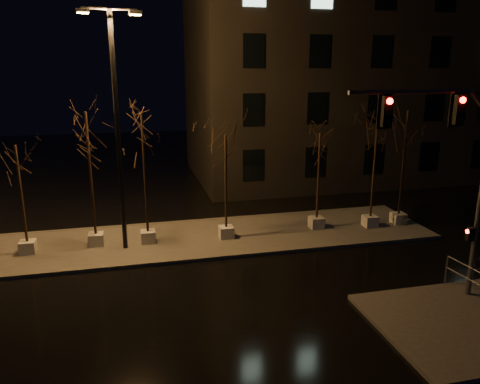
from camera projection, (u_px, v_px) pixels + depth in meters
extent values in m
plane|color=black|center=(232.00, 298.00, 16.62)|extent=(90.00, 90.00, 0.00)
cube|color=#423F3B|center=(204.00, 238.00, 22.23)|extent=(22.00, 5.00, 0.15)
cube|color=black|center=(363.00, 73.00, 34.71)|extent=(25.00, 12.00, 15.00)
cube|color=beige|center=(28.00, 247.00, 20.19)|extent=(0.65, 0.65, 0.55)
cylinder|color=black|center=(21.00, 194.00, 19.57)|extent=(0.11, 0.11, 4.17)
cube|color=beige|center=(96.00, 239.00, 21.08)|extent=(0.65, 0.65, 0.55)
cylinder|color=black|center=(91.00, 175.00, 20.29)|extent=(0.11, 0.11, 5.43)
cube|color=beige|center=(148.00, 237.00, 21.41)|extent=(0.65, 0.65, 0.55)
cylinder|color=black|center=(145.00, 174.00, 20.64)|extent=(0.11, 0.11, 5.32)
cube|color=beige|center=(226.00, 232.00, 21.99)|extent=(0.65, 0.65, 0.55)
cylinder|color=black|center=(226.00, 182.00, 21.36)|extent=(0.11, 0.11, 4.32)
cube|color=beige|center=(316.00, 222.00, 23.35)|extent=(0.65, 0.65, 0.55)
cylinder|color=black|center=(318.00, 176.00, 22.72)|extent=(0.11, 0.11, 4.23)
cube|color=beige|center=(370.00, 221.00, 23.55)|extent=(0.65, 0.65, 0.55)
cylinder|color=black|center=(374.00, 165.00, 22.79)|extent=(0.11, 0.11, 5.24)
cube|color=beige|center=(398.00, 218.00, 23.99)|extent=(0.65, 0.65, 0.55)
cylinder|color=black|center=(403.00, 163.00, 23.23)|extent=(0.11, 0.11, 5.20)
cylinder|color=#575A5F|center=(479.00, 211.00, 15.82)|extent=(0.19, 0.19, 6.20)
cylinder|color=#575A5F|center=(412.00, 92.00, 14.19)|extent=(4.14, 0.26, 0.14)
cube|color=black|center=(459.00, 110.00, 14.68)|extent=(0.32, 0.24, 0.93)
cube|color=black|center=(387.00, 111.00, 14.18)|extent=(0.32, 0.24, 0.93)
cube|color=black|center=(470.00, 234.00, 15.99)|extent=(0.23, 0.19, 0.47)
cylinder|color=black|center=(118.00, 136.00, 19.55)|extent=(0.20, 0.20, 9.99)
cylinder|color=black|center=(109.00, 9.00, 18.25)|extent=(2.19, 0.38, 0.10)
cube|color=yellow|center=(83.00, 12.00, 17.95)|extent=(0.53, 0.34, 0.20)
cube|color=yellow|center=(135.00, 14.00, 18.63)|extent=(0.53, 0.34, 0.20)
cylinder|color=#575A5F|center=(473.00, 271.00, 17.33)|extent=(0.05, 0.05, 0.93)
cylinder|color=#575A5F|center=(446.00, 270.00, 17.39)|extent=(0.06, 0.06, 0.99)
cylinder|color=#575A5F|center=(471.00, 268.00, 16.25)|extent=(0.26, 2.20, 0.04)
cylinder|color=#575A5F|center=(469.00, 280.00, 16.36)|extent=(0.26, 2.20, 0.04)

